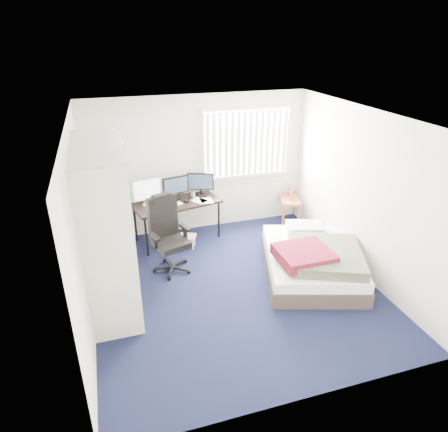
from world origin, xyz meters
TOP-DOWN VIEW (x-y plane):
  - ground at (0.00, 0.00)m, footprint 4.20×4.20m
  - room_shell at (0.00, 0.00)m, footprint 4.20×4.20m
  - window_assembly at (0.90, 2.04)m, footprint 1.72×0.09m
  - closet at (-1.67, 0.27)m, footprint 0.64×1.84m
  - desk at (-0.51, 1.76)m, footprint 1.61×1.00m
  - office_chair at (-0.82, 0.81)m, footprint 0.73×0.73m
  - footstool at (-0.40, 1.37)m, footprint 0.35×0.32m
  - nightstand at (1.75, 1.85)m, footprint 0.58×0.82m
  - bed at (1.25, -0.03)m, footprint 1.86×2.16m
  - pine_box at (-1.65, 0.26)m, footprint 0.47×0.38m

SIDE VIEW (x-z plane):
  - ground at x=0.00m, z-range 0.00..0.00m
  - pine_box at x=-1.65m, z-range 0.00..0.33m
  - footstool at x=-0.40m, z-range 0.06..0.29m
  - bed at x=1.25m, z-range -0.04..0.57m
  - nightstand at x=1.75m, z-range 0.10..0.79m
  - office_chair at x=-0.82m, z-range -0.14..1.09m
  - desk at x=-0.51m, z-range 0.17..1.37m
  - closet at x=-1.67m, z-range 0.24..2.46m
  - room_shell at x=0.00m, z-range -0.59..3.61m
  - window_assembly at x=0.90m, z-range 0.94..2.26m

